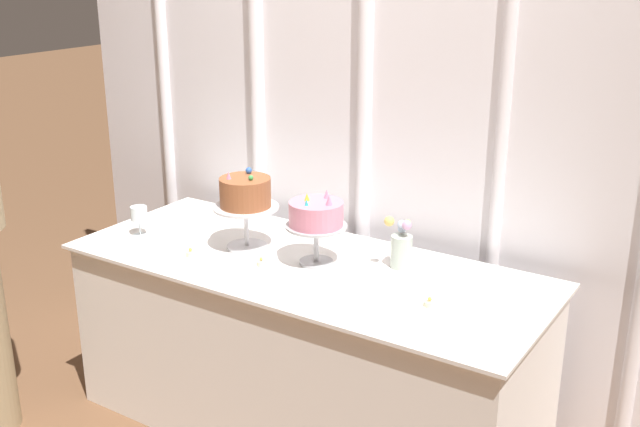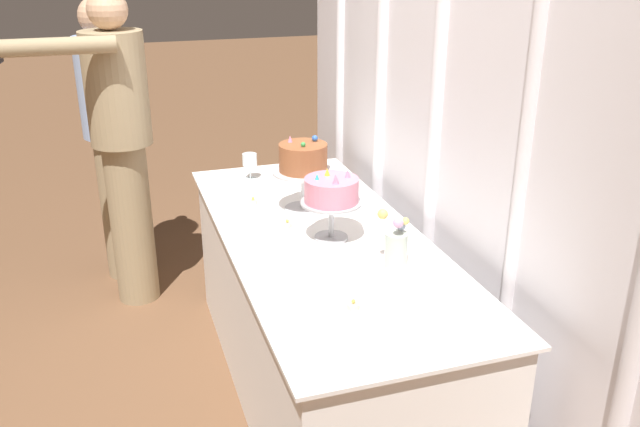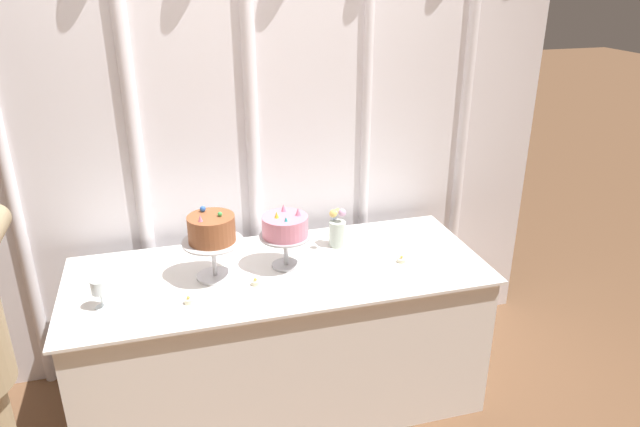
{
  "view_description": "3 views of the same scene",
  "coord_description": "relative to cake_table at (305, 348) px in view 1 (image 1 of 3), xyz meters",
  "views": [
    {
      "loc": [
        1.66,
        -2.34,
        2.02
      ],
      "look_at": [
        0.02,
        0.19,
        0.98
      ],
      "focal_mm": 43.31,
      "sensor_mm": 36.0,
      "label": 1
    },
    {
      "loc": [
        2.47,
        -0.71,
        1.95
      ],
      "look_at": [
        0.01,
        0.08,
        0.9
      ],
      "focal_mm": 37.81,
      "sensor_mm": 36.0,
      "label": 2
    },
    {
      "loc": [
        -0.49,
        -2.39,
        2.16
      ],
      "look_at": [
        0.24,
        0.21,
        1.01
      ],
      "focal_mm": 32.87,
      "sensor_mm": 36.0,
      "label": 3
    }
  ],
  "objects": [
    {
      "name": "tealight_far_left",
      "position": [
        -0.45,
        -0.2,
        0.41
      ],
      "size": [
        0.04,
        0.04,
        0.04
      ],
      "color": "beige",
      "rests_on": "cake_table"
    },
    {
      "name": "flower_vase",
      "position": [
        0.35,
        0.18,
        0.48
      ],
      "size": [
        0.1,
        0.11,
        0.23
      ],
      "color": "#B2C1B2",
      "rests_on": "cake_table"
    },
    {
      "name": "cake_display_nearright",
      "position": [
        0.04,
        0.02,
        0.6
      ],
      "size": [
        0.25,
        0.25,
        0.31
      ],
      "color": "#B2B2B7",
      "rests_on": "cake_table"
    },
    {
      "name": "cake_table",
      "position": [
        0.0,
        0.0,
        0.0
      ],
      "size": [
        2.03,
        0.82,
        0.79
      ],
      "color": "white",
      "rests_on": "ground_plane"
    },
    {
      "name": "cake_display_nearleft",
      "position": [
        -0.31,
        0.01,
        0.63
      ],
      "size": [
        0.28,
        0.28,
        0.35
      ],
      "color": "silver",
      "rests_on": "cake_table"
    },
    {
      "name": "draped_curtain",
      "position": [
        -0.01,
        0.53,
        0.96
      ],
      "size": [
        3.39,
        0.15,
        2.61
      ],
      "color": "white",
      "rests_on": "ground_plane"
    },
    {
      "name": "tealight_near_right",
      "position": [
        0.61,
        -0.09,
        0.4
      ],
      "size": [
        0.04,
        0.04,
        0.04
      ],
      "color": "beige",
      "rests_on": "cake_table"
    },
    {
      "name": "wine_glass",
      "position": [
        -0.81,
        -0.13,
        0.49
      ],
      "size": [
        0.07,
        0.07,
        0.14
      ],
      "color": "silver",
      "rests_on": "cake_table"
    },
    {
      "name": "tealight_near_left",
      "position": [
        -0.14,
        -0.12,
        0.4
      ],
      "size": [
        0.04,
        0.04,
        0.04
      ],
      "color": "beige",
      "rests_on": "cake_table"
    }
  ]
}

